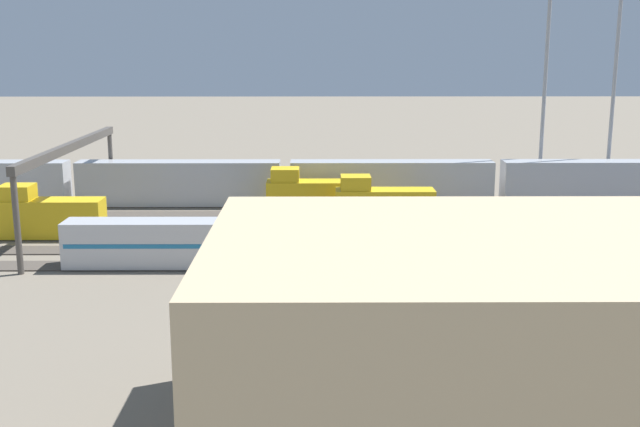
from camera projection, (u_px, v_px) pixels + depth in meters
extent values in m
plane|color=#756B5B|center=(311.00, 231.00, 77.03)|extent=(400.00, 400.00, 0.00)
cube|color=#4C443D|center=(311.00, 205.00, 89.23)|extent=(140.00, 2.80, 0.12)
cube|color=#4C443D|center=(311.00, 214.00, 84.34)|extent=(140.00, 2.80, 0.12)
cube|color=#3D3833|center=(311.00, 225.00, 79.46)|extent=(140.00, 2.80, 0.12)
cube|color=#4C443D|center=(311.00, 236.00, 74.58)|extent=(140.00, 2.80, 0.12)
cube|color=#4C443D|center=(310.00, 250.00, 69.69)|extent=(140.00, 2.80, 0.12)
cube|color=#4C443D|center=(310.00, 266.00, 64.81)|extent=(140.00, 2.80, 0.12)
cube|color=#B7BABF|center=(496.00, 243.00, 64.47)|extent=(23.00, 3.00, 3.80)
cube|color=#1E6B9E|center=(496.00, 249.00, 64.59)|extent=(22.40, 3.06, 0.36)
cube|color=#B7BABF|center=(204.00, 243.00, 64.34)|extent=(23.00, 3.00, 3.80)
cube|color=#1E6B9E|center=(204.00, 242.00, 64.32)|extent=(22.40, 3.06, 0.36)
cube|color=gold|center=(313.00, 197.00, 83.95)|extent=(10.00, 3.00, 3.60)
cube|color=gold|center=(285.00, 174.00, 83.40)|extent=(3.00, 2.70, 1.40)
cube|color=gold|center=(51.00, 218.00, 74.04)|extent=(10.00, 3.00, 3.60)
cube|color=gold|center=(17.00, 192.00, 73.49)|extent=(3.00, 2.70, 1.40)
cube|color=#B7BABF|center=(603.00, 183.00, 88.87)|extent=(23.00, 3.00, 5.00)
cube|color=#B7BABF|center=(391.00, 183.00, 88.73)|extent=(23.00, 3.00, 5.00)
cube|color=#B7BABF|center=(179.00, 183.00, 88.60)|extent=(23.00, 3.00, 5.00)
cube|color=gold|center=(385.00, 207.00, 79.10)|extent=(10.00, 3.00, 3.60)
cube|color=gold|center=(356.00, 183.00, 78.55)|extent=(3.00, 2.70, 1.40)
cylinder|color=#9EA0A5|center=(616.00, 66.00, 89.33)|extent=(0.44, 0.44, 31.33)
cylinder|color=#9EA0A5|center=(545.00, 76.00, 89.23)|extent=(0.44, 0.44, 28.98)
cylinder|color=#4C4742|center=(111.00, 168.00, 90.31)|extent=(0.50, 0.50, 8.00)
cylinder|color=#4C4742|center=(17.00, 226.00, 61.78)|extent=(0.50, 0.50, 8.00)
cube|color=#4C4742|center=(70.00, 147.00, 75.10)|extent=(0.70, 30.00, 0.80)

